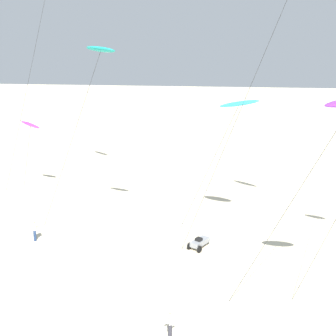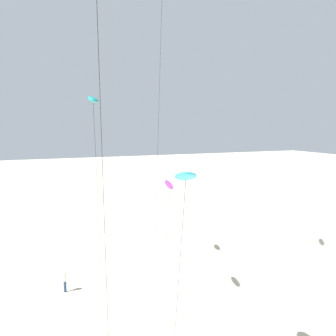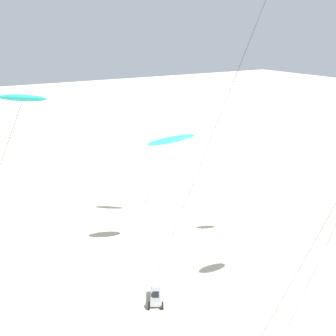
% 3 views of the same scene
% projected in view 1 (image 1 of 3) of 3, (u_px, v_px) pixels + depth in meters
% --- Properties ---
extents(ground_plane, '(260.00, 260.00, 0.00)m').
position_uv_depth(ground_plane, '(131.00, 295.00, 27.75)').
color(ground_plane, beige).
extents(kite_teal, '(7.31, 2.72, 14.84)m').
position_uv_depth(kite_teal, '(100.00, 51.00, 31.62)').
color(kite_teal, teal).
rests_on(kite_teal, ground).
extents(kite_magenta, '(2.68, 0.97, 7.51)m').
position_uv_depth(kite_magenta, '(30.00, 125.00, 44.31)').
color(kite_magenta, '#D8339E').
rests_on(kite_magenta, ground).
extents(kite_cyan, '(6.03, 2.70, 11.15)m').
position_uv_depth(kite_cyan, '(239.00, 104.00, 32.96)').
color(kite_cyan, '#33BFE0').
rests_on(kite_cyan, ground).
extents(kite_flyer_nearest, '(0.57, 0.55, 1.67)m').
position_uv_depth(kite_flyer_nearest, '(34.00, 230.00, 35.01)').
color(kite_flyer_nearest, navy).
rests_on(kite_flyer_nearest, ground).
extents(kite_flyer_middle, '(0.68, 0.69, 1.67)m').
position_uv_depth(kite_flyer_middle, '(170.00, 323.00, 23.50)').
color(kite_flyer_middle, '#33333D').
rests_on(kite_flyer_middle, ground).
extents(beach_buggy, '(1.66, 2.07, 0.82)m').
position_uv_depth(beach_buggy, '(199.00, 242.00, 33.96)').
color(beach_buggy, gray).
rests_on(beach_buggy, ground).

